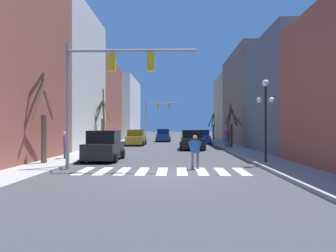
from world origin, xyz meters
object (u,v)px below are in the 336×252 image
at_px(traffic_signal_near, 104,78).
at_px(street_tree_right_mid, 103,121).
at_px(car_parked_left_far, 201,137).
at_px(street_tree_right_near, 213,127).
at_px(car_driving_toward_lane, 136,138).
at_px(car_parked_right_far, 192,140).
at_px(car_at_intersection, 104,147).
at_px(street_tree_left_near, 41,123).
at_px(pedestrian_on_right_sidewalk, 195,149).
at_px(traffic_signal_far, 156,111).
at_px(car_parked_right_near, 163,136).
at_px(pedestrian_crossing_street, 227,135).
at_px(pedestrian_waiting_at_curb, 65,143).
at_px(street_tree_right_far, 231,127).
at_px(street_lamp_right_corner, 266,104).

distance_m(traffic_signal_near, street_tree_right_mid, 16.05).
relative_size(car_parked_left_far, street_tree_right_near, 1.13).
xyz_separation_m(car_driving_toward_lane, car_parked_right_far, (5.76, -6.08, 0.01)).
relative_size(car_at_intersection, street_tree_right_near, 1.04).
bearing_deg(street_tree_left_near, pedestrian_on_right_sidewalk, -8.74).
relative_size(car_driving_toward_lane, car_at_intersection, 1.06).
distance_m(traffic_signal_far, car_parked_left_far, 18.84).
relative_size(traffic_signal_near, car_parked_right_near, 1.28).
height_order(pedestrian_crossing_street, pedestrian_waiting_at_curb, pedestrian_crossing_street).
bearing_deg(car_parked_right_far, street_tree_right_mid, 77.91).
relative_size(car_parked_right_near, street_tree_left_near, 1.03).
distance_m(traffic_signal_near, car_parked_right_far, 14.99).
bearing_deg(traffic_signal_near, car_parked_left_far, 74.61).
distance_m(traffic_signal_near, car_at_intersection, 5.40).
bearing_deg(street_tree_left_near, street_tree_right_far, 47.54).
distance_m(car_parked_right_far, street_tree_left_near, 15.08).
bearing_deg(street_tree_left_near, car_parked_left_far, 65.47).
relative_size(street_lamp_right_corner, car_parked_left_far, 0.98).
distance_m(car_parked_left_far, street_tree_left_near, 24.37).
relative_size(pedestrian_crossing_street, street_tree_left_near, 0.39).
relative_size(traffic_signal_far, car_at_intersection, 1.57).
bearing_deg(street_tree_right_mid, car_parked_right_near, 68.94).
bearing_deg(traffic_signal_far, street_tree_left_near, -95.24).
distance_m(traffic_signal_far, car_parked_right_near, 12.18).
bearing_deg(traffic_signal_far, street_lamp_right_corner, -78.08).
relative_size(street_tree_right_far, street_tree_right_mid, 0.72).
height_order(car_at_intersection, pedestrian_crossing_street, pedestrian_crossing_street).
distance_m(traffic_signal_far, car_driving_toward_lane, 21.29).
xyz_separation_m(car_parked_right_near, street_tree_right_far, (6.78, -14.71, 1.21)).
bearing_deg(car_parked_right_far, street_tree_left_near, 145.54).
distance_m(car_at_intersection, pedestrian_waiting_at_curb, 2.32).
bearing_deg(pedestrian_crossing_street, traffic_signal_near, -153.56).
xyz_separation_m(car_parked_right_near, street_tree_right_near, (7.31, 4.57, 1.16)).
bearing_deg(car_driving_toward_lane, car_parked_left_far, -63.54).
bearing_deg(street_tree_right_mid, traffic_signal_near, -76.98).
distance_m(pedestrian_waiting_at_curb, street_tree_right_mid, 11.94).
relative_size(car_at_intersection, street_tree_right_far, 1.04).
xyz_separation_m(car_parked_left_far, car_parked_right_far, (-1.60, -9.75, 0.03)).
distance_m(car_driving_toward_lane, car_parked_right_near, 9.85).
distance_m(traffic_signal_near, pedestrian_on_right_sidewalk, 5.51).
height_order(street_lamp_right_corner, street_tree_right_far, street_lamp_right_corner).
bearing_deg(street_tree_left_near, car_driving_toward_lane, 81.59).
height_order(car_parked_right_far, pedestrian_on_right_sidewalk, car_parked_right_far).
distance_m(traffic_signal_far, car_parked_right_far, 27.71).
bearing_deg(car_parked_right_near, pedestrian_crossing_street, 24.24).
bearing_deg(traffic_signal_far, car_driving_toward_lane, -92.40).
relative_size(pedestrian_on_right_sidewalk, street_tree_right_near, 0.41).
xyz_separation_m(traffic_signal_near, car_parked_right_near, (1.71, 29.31, -3.58)).
xyz_separation_m(traffic_signal_near, street_tree_left_near, (-3.64, 1.35, -2.13)).
height_order(pedestrian_on_right_sidewalk, street_tree_right_far, street_tree_right_far).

